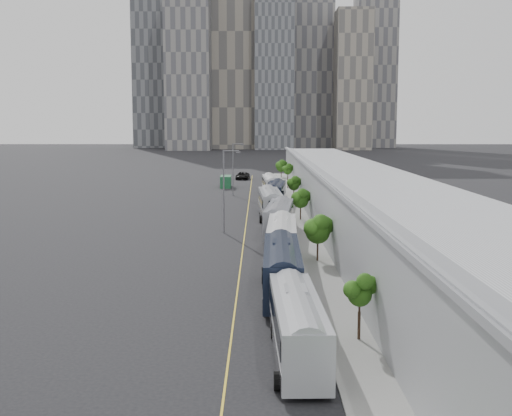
{
  "coord_description": "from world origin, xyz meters",
  "views": [
    {
      "loc": [
        0.15,
        -26.33,
        12.73
      ],
      "look_at": [
        -0.18,
        48.42,
        3.0
      ],
      "focal_mm": 45.0,
      "sensor_mm": 36.0,
      "label": 1
    }
  ],
  "objects_px": {
    "bus_0": "(297,331)",
    "street_lamp_far": "(234,166)",
    "bus_4": "(270,206)",
    "bus_3": "(279,221)",
    "street_lamp_near": "(225,186)",
    "bus_2": "(282,243)",
    "shipping_container": "(226,182)",
    "bus_1": "(282,274)",
    "bus_5": "(275,195)",
    "bus_6": "(271,187)",
    "suv": "(243,176)"
  },
  "relations": [
    {
      "from": "bus_2",
      "to": "shipping_container",
      "type": "distance_m",
      "value": 71.54
    },
    {
      "from": "bus_3",
      "to": "suv",
      "type": "bearing_deg",
      "value": 100.27
    },
    {
      "from": "bus_5",
      "to": "shipping_container",
      "type": "xyz_separation_m",
      "value": [
        -9.4,
        29.14,
        -0.39
      ]
    },
    {
      "from": "bus_2",
      "to": "bus_4",
      "type": "height_order",
      "value": "bus_4"
    },
    {
      "from": "suv",
      "to": "bus_4",
      "type": "bearing_deg",
      "value": -80.56
    },
    {
      "from": "bus_4",
      "to": "bus_5",
      "type": "distance_m",
      "value": 13.83
    },
    {
      "from": "bus_2",
      "to": "bus_6",
      "type": "height_order",
      "value": "bus_2"
    },
    {
      "from": "bus_3",
      "to": "bus_6",
      "type": "distance_m",
      "value": 41.36
    },
    {
      "from": "bus_2",
      "to": "bus_5",
      "type": "bearing_deg",
      "value": 91.9
    },
    {
      "from": "bus_1",
      "to": "shipping_container",
      "type": "relative_size",
      "value": 2.36
    },
    {
      "from": "bus_4",
      "to": "bus_2",
      "type": "bearing_deg",
      "value": -91.43
    },
    {
      "from": "bus_1",
      "to": "street_lamp_far",
      "type": "bearing_deg",
      "value": 96.42
    },
    {
      "from": "bus_4",
      "to": "suv",
      "type": "xyz_separation_m",
      "value": [
        -5.4,
        62.27,
        -0.81
      ]
    },
    {
      "from": "bus_1",
      "to": "bus_0",
      "type": "bearing_deg",
      "value": -87.16
    },
    {
      "from": "bus_0",
      "to": "bus_1",
      "type": "height_order",
      "value": "bus_1"
    },
    {
      "from": "bus_0",
      "to": "bus_3",
      "type": "height_order",
      "value": "bus_3"
    },
    {
      "from": "street_lamp_far",
      "to": "shipping_container",
      "type": "height_order",
      "value": "street_lamp_far"
    },
    {
      "from": "bus_1",
      "to": "bus_2",
      "type": "height_order",
      "value": "bus_1"
    },
    {
      "from": "bus_0",
      "to": "street_lamp_near",
      "type": "bearing_deg",
      "value": 96.76
    },
    {
      "from": "street_lamp_near",
      "to": "bus_2",
      "type": "bearing_deg",
      "value": -68.38
    },
    {
      "from": "bus_5",
      "to": "suv",
      "type": "xyz_separation_m",
      "value": [
        -6.44,
        48.49,
        -0.72
      ]
    },
    {
      "from": "bus_2",
      "to": "bus_6",
      "type": "distance_m",
      "value": 55.2
    },
    {
      "from": "bus_0",
      "to": "bus_3",
      "type": "xyz_separation_m",
      "value": [
        0.27,
        39.32,
        0.12
      ]
    },
    {
      "from": "street_lamp_near",
      "to": "bus_1",
      "type": "bearing_deg",
      "value": -78.5
    },
    {
      "from": "bus_2",
      "to": "street_lamp_far",
      "type": "height_order",
      "value": "street_lamp_far"
    },
    {
      "from": "suv",
      "to": "street_lamp_near",
      "type": "bearing_deg",
      "value": -85.63
    },
    {
      "from": "street_lamp_near",
      "to": "bus_5",
      "type": "bearing_deg",
      "value": 75.98
    },
    {
      "from": "bus_1",
      "to": "street_lamp_near",
      "type": "xyz_separation_m",
      "value": [
        -5.68,
        27.93,
        3.95
      ]
    },
    {
      "from": "bus_0",
      "to": "street_lamp_far",
      "type": "height_order",
      "value": "street_lamp_far"
    },
    {
      "from": "bus_3",
      "to": "bus_6",
      "type": "height_order",
      "value": "bus_3"
    },
    {
      "from": "bus_6",
      "to": "shipping_container",
      "type": "height_order",
      "value": "bus_6"
    },
    {
      "from": "shipping_container",
      "to": "suv",
      "type": "distance_m",
      "value": 19.58
    },
    {
      "from": "bus_2",
      "to": "bus_4",
      "type": "bearing_deg",
      "value": 93.71
    },
    {
      "from": "bus_4",
      "to": "suv",
      "type": "height_order",
      "value": "bus_4"
    },
    {
      "from": "bus_6",
      "to": "street_lamp_far",
      "type": "bearing_deg",
      "value": 170.21
    },
    {
      "from": "bus_0",
      "to": "bus_4",
      "type": "height_order",
      "value": "bus_4"
    },
    {
      "from": "bus_5",
      "to": "bus_4",
      "type": "bearing_deg",
      "value": -88.83
    },
    {
      "from": "bus_0",
      "to": "shipping_container",
      "type": "xyz_separation_m",
      "value": [
        -8.85,
        96.45,
        -0.32
      ]
    },
    {
      "from": "bus_4",
      "to": "suv",
      "type": "distance_m",
      "value": 62.51
    },
    {
      "from": "bus_6",
      "to": "bus_5",
      "type": "bearing_deg",
      "value": -90.5
    },
    {
      "from": "bus_3",
      "to": "street_lamp_near",
      "type": "height_order",
      "value": "street_lamp_near"
    },
    {
      "from": "bus_5",
      "to": "shipping_container",
      "type": "relative_size",
      "value": 2.29
    },
    {
      "from": "bus_4",
      "to": "street_lamp_far",
      "type": "bearing_deg",
      "value": 99.68
    },
    {
      "from": "bus_2",
      "to": "street_lamp_far",
      "type": "distance_m",
      "value": 56.57
    },
    {
      "from": "bus_1",
      "to": "street_lamp_near",
      "type": "distance_m",
      "value": 28.78
    },
    {
      "from": "street_lamp_near",
      "to": "bus_3",
      "type": "bearing_deg",
      "value": -14.17
    },
    {
      "from": "bus_0",
      "to": "bus_1",
      "type": "relative_size",
      "value": 0.92
    },
    {
      "from": "bus_6",
      "to": "suv",
      "type": "distance_m",
      "value": 35.63
    },
    {
      "from": "street_lamp_near",
      "to": "shipping_container",
      "type": "bearing_deg",
      "value": 92.89
    },
    {
      "from": "bus_2",
      "to": "bus_5",
      "type": "distance_m",
      "value": 41.84
    }
  ]
}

